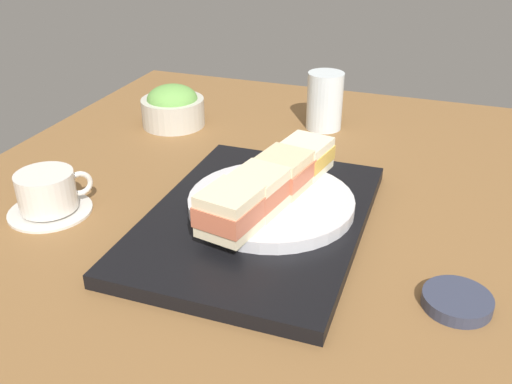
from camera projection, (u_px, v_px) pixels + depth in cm
name	position (u px, v px, depth cm)	size (l,w,h in cm)	color
ground_plane	(231.00, 252.00, 77.20)	(140.00, 100.00, 3.00)	brown
serving_tray	(257.00, 219.00, 79.99)	(41.24, 29.13, 2.01)	black
sandwich_plate	(271.00, 203.00, 80.34)	(23.57, 23.57, 1.77)	silver
sandwich_nearmost	(230.00, 211.00, 70.86)	(8.70, 7.96, 5.68)	beige
sandwich_inner_near	(259.00, 190.00, 76.08)	(8.76, 7.75, 5.38)	beige
sandwich_inner_far	(284.00, 172.00, 81.25)	(8.70, 8.14, 5.26)	beige
sandwich_farmost	(305.00, 156.00, 86.49)	(8.53, 7.96, 4.88)	#EFE5C1
salad_bowl	(173.00, 107.00, 113.02)	(12.50, 12.50, 8.23)	beige
coffee_cup	(48.00, 194.00, 82.42)	(12.15, 12.15, 6.38)	silver
drinking_glass	(325.00, 101.00, 110.80)	(7.03, 7.03, 11.21)	silver
small_sauce_dish	(457.00, 301.00, 64.51)	(7.92, 7.92, 1.53)	#33384C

